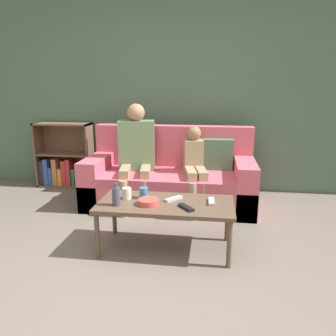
{
  "coord_description": "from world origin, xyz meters",
  "views": [
    {
      "loc": [
        0.58,
        -2.0,
        1.37
      ],
      "look_at": [
        0.15,
        1.09,
        0.58
      ],
      "focal_mm": 35.0,
      "sensor_mm": 36.0,
      "label": 1
    }
  ],
  "objects": [
    {
      "name": "bookshelf",
      "position": [
        -1.47,
        2.18,
        0.33
      ],
      "size": [
        0.76,
        0.28,
        0.88
      ],
      "color": "brown",
      "rests_on": "ground_plane"
    },
    {
      "name": "tv_remote_2",
      "position": [
        0.58,
        0.6,
        0.43
      ],
      "size": [
        0.05,
        0.17,
        0.02
      ],
      "rotation": [
        0.0,
        0.0,
        0.03
      ],
      "color": "#B7B7BC",
      "rests_on": "coffee_table"
    },
    {
      "name": "cup_near",
      "position": [
        -0.14,
        0.6,
        0.47
      ],
      "size": [
        0.08,
        0.08,
        0.1
      ],
      "color": "silver",
      "rests_on": "coffee_table"
    },
    {
      "name": "couch",
      "position": [
        0.1,
        1.68,
        0.29
      ],
      "size": [
        1.92,
        0.86,
        0.9
      ],
      "color": "#DB5B70",
      "rests_on": "ground_plane"
    },
    {
      "name": "coffee_table",
      "position": [
        0.21,
        0.55,
        0.38
      ],
      "size": [
        1.13,
        0.54,
        0.42
      ],
      "color": "brown",
      "rests_on": "ground_plane"
    },
    {
      "name": "bottle",
      "position": [
        -0.18,
        0.43,
        0.5
      ],
      "size": [
        0.07,
        0.07,
        0.19
      ],
      "color": "#424756",
      "rests_on": "coffee_table"
    },
    {
      "name": "person_adult",
      "position": [
        -0.29,
        1.6,
        0.67
      ],
      "size": [
        0.45,
        0.65,
        1.17
      ],
      "rotation": [
        0.0,
        0.0,
        0.15
      ],
      "color": "#9E8966",
      "rests_on": "ground_plane"
    },
    {
      "name": "wall_back",
      "position": [
        0.0,
        2.34,
        1.3
      ],
      "size": [
        12.0,
        0.06,
        2.6
      ],
      "color": "#4C6B56",
      "rests_on": "ground_plane"
    },
    {
      "name": "tv_remote_0",
      "position": [
        0.39,
        0.43,
        0.43
      ],
      "size": [
        0.14,
        0.16,
        0.02
      ],
      "rotation": [
        0.0,
        0.0,
        0.67
      ],
      "color": "black",
      "rests_on": "coffee_table"
    },
    {
      "name": "snack_bowl",
      "position": [
        0.07,
        0.49,
        0.44
      ],
      "size": [
        0.18,
        0.18,
        0.05
      ],
      "color": "#DB4C47",
      "rests_on": "coffee_table"
    },
    {
      "name": "cup_far",
      "position": [
        -0.0,
        0.63,
        0.47
      ],
      "size": [
        0.07,
        0.07,
        0.1
      ],
      "color": "#3D70B2",
      "rests_on": "coffee_table"
    },
    {
      "name": "person_child",
      "position": [
        0.38,
        1.54,
        0.52
      ],
      "size": [
        0.32,
        0.63,
        0.93
      ],
      "rotation": [
        0.0,
        0.0,
        0.19
      ],
      "color": "#9E8966",
      "rests_on": "ground_plane"
    },
    {
      "name": "tv_remote_1",
      "position": [
        0.26,
        0.62,
        0.43
      ],
      "size": [
        0.15,
        0.16,
        0.02
      ],
      "rotation": [
        0.0,
        0.0,
        -0.75
      ],
      "color": "#B7B7BC",
      "rests_on": "coffee_table"
    },
    {
      "name": "ground_plane",
      "position": [
        0.0,
        0.0,
        0.0
      ],
      "size": [
        22.0,
        22.0,
        0.0
      ],
      "primitive_type": "plane",
      "color": "#70665B"
    }
  ]
}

